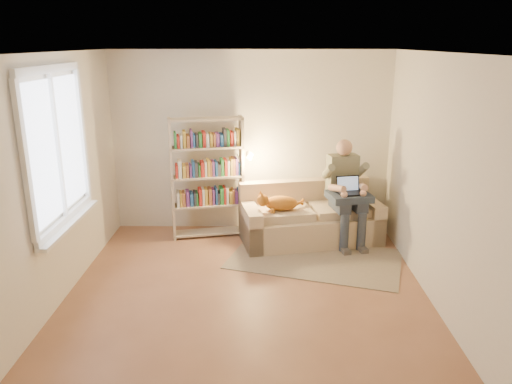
{
  "coord_description": "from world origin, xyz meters",
  "views": [
    {
      "loc": [
        0.16,
        -4.86,
        2.7
      ],
      "look_at": [
        0.09,
        1.0,
        0.93
      ],
      "focal_mm": 35.0,
      "sensor_mm": 36.0,
      "label": 1
    }
  ],
  "objects_px": {
    "cat": "(280,203)",
    "sofa": "(310,220)",
    "bookshelf": "(207,172)",
    "person": "(345,187)",
    "laptop": "(350,189)"
  },
  "relations": [
    {
      "from": "person",
      "to": "sofa",
      "type": "bearing_deg",
      "value": 161.78
    },
    {
      "from": "person",
      "to": "laptop",
      "type": "relative_size",
      "value": 3.87
    },
    {
      "from": "laptop",
      "to": "bookshelf",
      "type": "relative_size",
      "value": 0.22
    },
    {
      "from": "person",
      "to": "bookshelf",
      "type": "relative_size",
      "value": 0.83
    },
    {
      "from": "sofa",
      "to": "laptop",
      "type": "bearing_deg",
      "value": -31.81
    },
    {
      "from": "cat",
      "to": "bookshelf",
      "type": "distance_m",
      "value": 1.13
    },
    {
      "from": "bookshelf",
      "to": "sofa",
      "type": "bearing_deg",
      "value": -18.37
    },
    {
      "from": "sofa",
      "to": "bookshelf",
      "type": "height_order",
      "value": "bookshelf"
    },
    {
      "from": "person",
      "to": "laptop",
      "type": "height_order",
      "value": "person"
    },
    {
      "from": "bookshelf",
      "to": "person",
      "type": "bearing_deg",
      "value": -18.33
    },
    {
      "from": "sofa",
      "to": "cat",
      "type": "height_order",
      "value": "sofa"
    },
    {
      "from": "laptop",
      "to": "cat",
      "type": "bearing_deg",
      "value": 170.09
    },
    {
      "from": "cat",
      "to": "sofa",
      "type": "bearing_deg",
      "value": 14.74
    },
    {
      "from": "person",
      "to": "laptop",
      "type": "xyz_separation_m",
      "value": [
        0.03,
        -0.13,
        0.01
      ]
    },
    {
      "from": "sofa",
      "to": "laptop",
      "type": "distance_m",
      "value": 0.74
    }
  ]
}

